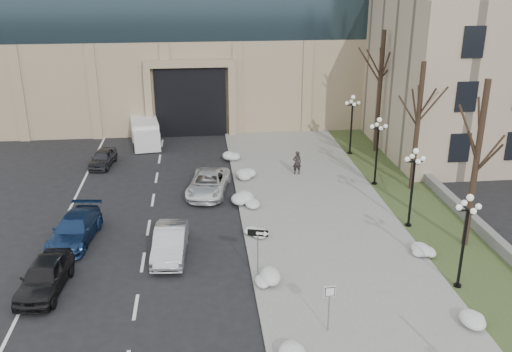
{
  "coord_description": "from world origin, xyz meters",
  "views": [
    {
      "loc": [
        -3.46,
        -15.88,
        14.4
      ],
      "look_at": [
        -0.47,
        12.49,
        3.5
      ],
      "focal_mm": 40.0,
      "sensor_mm": 36.0,
      "label": 1
    }
  ],
  "objects_px": {
    "lamppost_a": "(466,229)",
    "lamppost_b": "(413,177)",
    "keep_sign": "(329,299)",
    "car_a": "(45,276)",
    "lamppost_c": "(378,142)",
    "box_truck": "(145,132)",
    "car_c": "(75,229)",
    "car_b": "(170,243)",
    "lamppost_d": "(352,117)",
    "one_way_sign": "(261,239)",
    "car_e": "(103,158)",
    "car_d": "(208,183)",
    "pedestrian": "(297,163)"
  },
  "relations": [
    {
      "from": "car_d",
      "to": "lamppost_c",
      "type": "xyz_separation_m",
      "value": [
        11.25,
        0.26,
        2.37
      ]
    },
    {
      "from": "car_a",
      "to": "lamppost_b",
      "type": "bearing_deg",
      "value": 19.18
    },
    {
      "from": "box_truck",
      "to": "one_way_sign",
      "type": "bearing_deg",
      "value": -80.7
    },
    {
      "from": "car_a",
      "to": "keep_sign",
      "type": "distance_m",
      "value": 13.09
    },
    {
      "from": "car_e",
      "to": "lamppost_d",
      "type": "height_order",
      "value": "lamppost_d"
    },
    {
      "from": "lamppost_b",
      "to": "car_a",
      "type": "bearing_deg",
      "value": -166.1
    },
    {
      "from": "pedestrian",
      "to": "lamppost_b",
      "type": "distance_m",
      "value": 10.39
    },
    {
      "from": "car_c",
      "to": "car_d",
      "type": "xyz_separation_m",
      "value": [
        7.36,
        6.02,
        -0.02
      ]
    },
    {
      "from": "car_a",
      "to": "lamppost_d",
      "type": "relative_size",
      "value": 0.94
    },
    {
      "from": "car_b",
      "to": "one_way_sign",
      "type": "distance_m",
      "value": 5.54
    },
    {
      "from": "lamppost_d",
      "to": "car_e",
      "type": "bearing_deg",
      "value": -178.13
    },
    {
      "from": "car_e",
      "to": "box_truck",
      "type": "height_order",
      "value": "box_truck"
    },
    {
      "from": "car_e",
      "to": "lamppost_c",
      "type": "distance_m",
      "value": 19.91
    },
    {
      "from": "car_d",
      "to": "car_e",
      "type": "distance_m",
      "value": 9.78
    },
    {
      "from": "car_c",
      "to": "keep_sign",
      "type": "relative_size",
      "value": 2.26
    },
    {
      "from": "car_e",
      "to": "lamppost_a",
      "type": "xyz_separation_m",
      "value": [
        18.86,
        -18.89,
        2.46
      ]
    },
    {
      "from": "car_b",
      "to": "box_truck",
      "type": "height_order",
      "value": "box_truck"
    },
    {
      "from": "car_e",
      "to": "car_d",
      "type": "bearing_deg",
      "value": -30.53
    },
    {
      "from": "car_d",
      "to": "lamppost_b",
      "type": "xyz_separation_m",
      "value": [
        11.25,
        -6.24,
        2.37
      ]
    },
    {
      "from": "keep_sign",
      "to": "pedestrian",
      "type": "bearing_deg",
      "value": 80.56
    },
    {
      "from": "car_c",
      "to": "keep_sign",
      "type": "xyz_separation_m",
      "value": [
        11.83,
        -9.43,
        0.9
      ]
    },
    {
      "from": "car_c",
      "to": "car_a",
      "type": "bearing_deg",
      "value": -87.57
    },
    {
      "from": "lamppost_a",
      "to": "lamppost_b",
      "type": "distance_m",
      "value": 6.5
    },
    {
      "from": "box_truck",
      "to": "lamppost_b",
      "type": "xyz_separation_m",
      "value": [
        16.18,
        -17.87,
        2.14
      ]
    },
    {
      "from": "car_c",
      "to": "pedestrian",
      "type": "xyz_separation_m",
      "value": [
        13.68,
        8.68,
        0.24
      ]
    },
    {
      "from": "box_truck",
      "to": "lamppost_a",
      "type": "height_order",
      "value": "lamppost_a"
    },
    {
      "from": "car_d",
      "to": "lamppost_d",
      "type": "xyz_separation_m",
      "value": [
        11.25,
        6.76,
        2.37
      ]
    },
    {
      "from": "lamppost_c",
      "to": "lamppost_a",
      "type": "bearing_deg",
      "value": -90.0
    },
    {
      "from": "car_a",
      "to": "lamppost_b",
      "type": "relative_size",
      "value": 0.94
    },
    {
      "from": "one_way_sign",
      "to": "lamppost_d",
      "type": "distance_m",
      "value": 20.14
    },
    {
      "from": "car_c",
      "to": "lamppost_b",
      "type": "distance_m",
      "value": 18.75
    },
    {
      "from": "car_a",
      "to": "car_b",
      "type": "bearing_deg",
      "value": 31.53
    },
    {
      "from": "car_a",
      "to": "lamppost_c",
      "type": "bearing_deg",
      "value": 35.77
    },
    {
      "from": "lamppost_a",
      "to": "keep_sign",
      "type": "bearing_deg",
      "value": -158.15
    },
    {
      "from": "car_b",
      "to": "car_d",
      "type": "distance_m",
      "value": 8.46
    },
    {
      "from": "car_c",
      "to": "car_e",
      "type": "distance_m",
      "value": 12.17
    },
    {
      "from": "car_d",
      "to": "lamppost_a",
      "type": "relative_size",
      "value": 1.07
    },
    {
      "from": "car_b",
      "to": "keep_sign",
      "type": "height_order",
      "value": "keep_sign"
    },
    {
      "from": "pedestrian",
      "to": "lamppost_b",
      "type": "xyz_separation_m",
      "value": [
        4.93,
        -8.9,
        2.11
      ]
    },
    {
      "from": "lamppost_c",
      "to": "lamppost_d",
      "type": "distance_m",
      "value": 6.5
    },
    {
      "from": "pedestrian",
      "to": "box_truck",
      "type": "xyz_separation_m",
      "value": [
        -11.25,
        8.97,
        -0.03
      ]
    },
    {
      "from": "box_truck",
      "to": "lamppost_d",
      "type": "relative_size",
      "value": 1.33
    },
    {
      "from": "lamppost_c",
      "to": "lamppost_d",
      "type": "bearing_deg",
      "value": 90.0
    },
    {
      "from": "one_way_sign",
      "to": "car_a",
      "type": "bearing_deg",
      "value": -165.88
    },
    {
      "from": "lamppost_c",
      "to": "car_e",
      "type": "bearing_deg",
      "value": 162.67
    },
    {
      "from": "lamppost_d",
      "to": "lamppost_c",
      "type": "bearing_deg",
      "value": -90.0
    },
    {
      "from": "car_c",
      "to": "box_truck",
      "type": "distance_m",
      "value": 17.82
    },
    {
      "from": "pedestrian",
      "to": "lamppost_d",
      "type": "xyz_separation_m",
      "value": [
        4.93,
        4.1,
        2.11
      ]
    },
    {
      "from": "pedestrian",
      "to": "lamppost_d",
      "type": "distance_m",
      "value": 6.75
    },
    {
      "from": "lamppost_c",
      "to": "car_a",
      "type": "bearing_deg",
      "value": -149.5
    }
  ]
}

